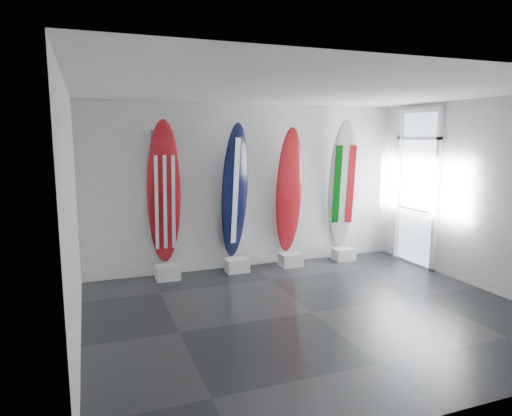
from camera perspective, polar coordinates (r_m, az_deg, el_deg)
name	(u,v)px	position (r m, az deg, el deg)	size (l,w,h in m)	color
floor	(312,312)	(6.51, 7.06, -12.86)	(6.00, 6.00, 0.00)	black
ceiling	(317,90)	(6.07, 7.62, 14.45)	(6.00, 6.00, 0.00)	white
wall_back	(251,186)	(8.39, -0.67, 2.73)	(6.00, 6.00, 0.00)	silver
wall_front	(457,248)	(4.11, 23.84, -4.62)	(6.00, 6.00, 0.00)	silver
wall_left	(73,220)	(5.42, -22.00, -1.38)	(5.00, 5.00, 0.00)	silver
wall_right	(485,195)	(7.96, 26.81, 1.42)	(5.00, 5.00, 0.00)	silver
display_block_usa	(168,273)	(7.95, -11.02, -7.95)	(0.40, 0.30, 0.24)	silver
surfboard_usa	(164,194)	(7.77, -11.44, 1.79)	(0.56, 0.08, 2.47)	maroon
display_block_navy	(237,265)	(8.24, -2.39, -7.20)	(0.40, 0.30, 0.24)	silver
surfboard_navy	(235,192)	(8.06, -2.67, 2.07)	(0.55, 0.08, 2.42)	black
display_block_swiss	(291,260)	(8.61, 4.37, -6.49)	(0.40, 0.30, 0.24)	silver
surfboard_swiss	(289,191)	(8.45, 4.19, 2.14)	(0.53, 0.08, 2.35)	maroon
display_block_italy	(343,254)	(9.14, 10.90, -5.73)	(0.40, 0.30, 0.24)	silver
surfboard_italy	(343,185)	(8.98, 10.83, 2.88)	(0.57, 0.08, 2.51)	silver
wall_outlet	(115,260)	(8.10, -17.23, -6.20)	(0.09, 0.02, 0.13)	silver
glass_door	(416,189)	(9.06, 19.46, 2.20)	(0.12, 1.16, 2.85)	white
balcony	(468,232)	(10.10, 25.00, -2.79)	(2.80, 2.20, 1.20)	slate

